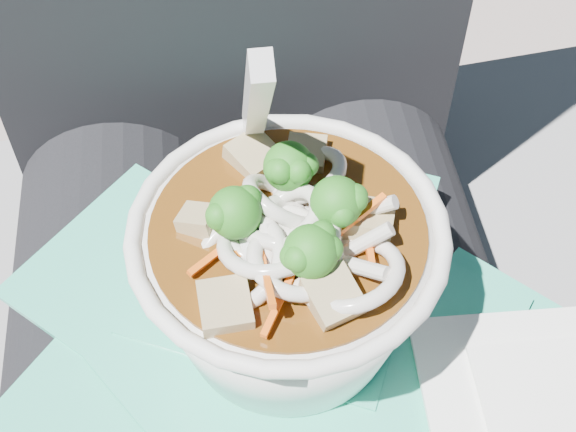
{
  "coord_description": "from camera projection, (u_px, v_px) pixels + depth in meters",
  "views": [
    {
      "loc": [
        -0.02,
        -0.21,
        0.99
      ],
      "look_at": [
        0.02,
        0.03,
        0.69
      ],
      "focal_mm": 50.0,
      "sensor_mm": 36.0,
      "label": 1
    }
  ],
  "objects": [
    {
      "name": "stone_ledge",
      "position": [
        259.0,
        415.0,
        0.84
      ],
      "size": [
        1.05,
        0.61,
        0.42
      ],
      "primitive_type": "cube",
      "rotation": [
        0.0,
        0.0,
        0.11
      ],
      "color": "slate",
      "rests_on": "ground"
    },
    {
      "name": "person_body",
      "position": [
        255.0,
        295.0,
        0.55
      ],
      "size": [
        0.34,
        0.94,
        0.97
      ],
      "color": "black",
      "rests_on": "ground"
    },
    {
      "name": "plastic_bag",
      "position": [
        299.0,
        368.0,
        0.46
      ],
      "size": [
        0.43,
        0.38,
        0.02
      ],
      "color": "#2BB692",
      "rests_on": "lap"
    },
    {
      "name": "napkins",
      "position": [
        558.0,
        417.0,
        0.43
      ],
      "size": [
        0.14,
        0.13,
        0.01
      ],
      "color": "white",
      "rests_on": "plastic_bag"
    },
    {
      "name": "udon_bowl",
      "position": [
        288.0,
        267.0,
        0.42
      ],
      "size": [
        0.16,
        0.16,
        0.2
      ],
      "color": "white",
      "rests_on": "plastic_bag"
    }
  ]
}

